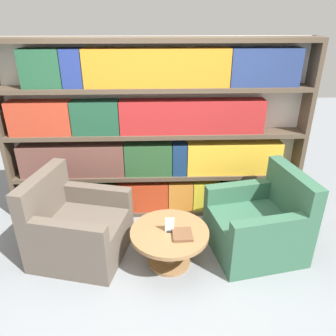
% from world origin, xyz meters
% --- Properties ---
extents(ground_plane, '(14.00, 14.00, 0.00)m').
position_xyz_m(ground_plane, '(0.00, 0.00, 0.00)').
color(ground_plane, gray).
extents(bookshelf, '(3.42, 0.30, 2.06)m').
position_xyz_m(bookshelf, '(-0.02, 1.30, 1.01)').
color(bookshelf, silver).
rests_on(bookshelf, ground_plane).
extents(armchair_left, '(1.02, 0.99, 0.88)m').
position_xyz_m(armchair_left, '(-0.82, 0.51, 0.30)').
color(armchair_left, brown).
rests_on(armchair_left, ground_plane).
extents(armchair_right, '(0.99, 0.95, 0.88)m').
position_xyz_m(armchair_right, '(1.05, 0.51, 0.30)').
color(armchair_right, '#336047').
rests_on(armchair_right, ground_plane).
extents(coffee_table, '(0.76, 0.76, 0.39)m').
position_xyz_m(coffee_table, '(0.12, 0.32, 0.28)').
color(coffee_table, olive).
rests_on(coffee_table, ground_plane).
extents(table_sign, '(0.09, 0.06, 0.15)m').
position_xyz_m(table_sign, '(0.12, 0.32, 0.45)').
color(table_sign, black).
rests_on(table_sign, coffee_table).
extents(stray_book, '(0.19, 0.21, 0.03)m').
position_xyz_m(stray_book, '(0.23, 0.24, 0.40)').
color(stray_book, brown).
rests_on(stray_book, coffee_table).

